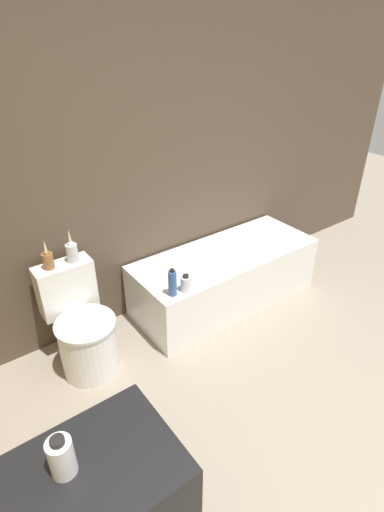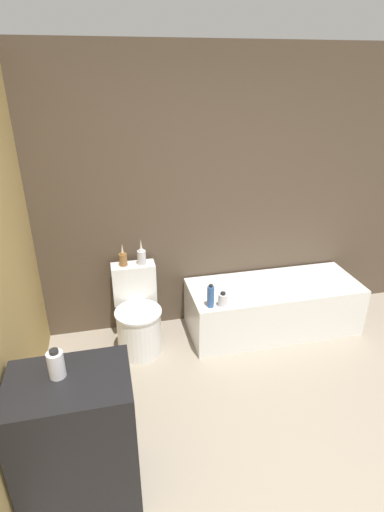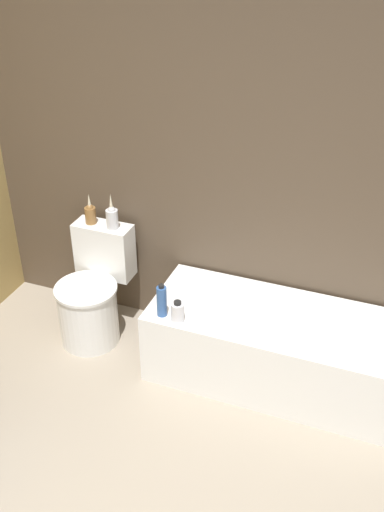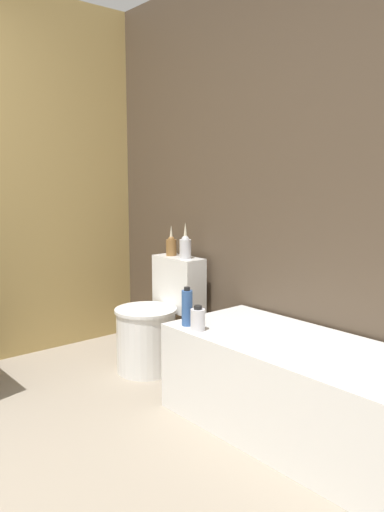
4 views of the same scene
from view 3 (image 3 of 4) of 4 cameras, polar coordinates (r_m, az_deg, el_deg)
wall_back_tiled at (r=3.72m, az=0.76°, el=9.82°), size 6.40×0.06×2.60m
bathtub at (r=3.79m, az=8.70°, el=-8.76°), size 1.66×0.65×0.49m
toilet at (r=4.14m, az=-9.43°, el=-3.77°), size 0.42×0.58×0.76m
vase_gold at (r=4.06m, az=-9.66°, el=4.05°), size 0.07×0.07×0.22m
vase_silver at (r=3.97m, az=-7.63°, el=3.75°), size 0.08×0.08×0.25m
shampoo_bottle_tall at (r=3.57m, az=-2.90°, el=-4.29°), size 0.06×0.06×0.22m
shampoo_bottle_short at (r=3.55m, az=-1.38°, el=-5.32°), size 0.08×0.08×0.14m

